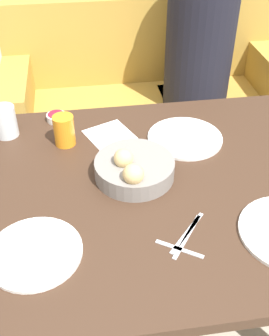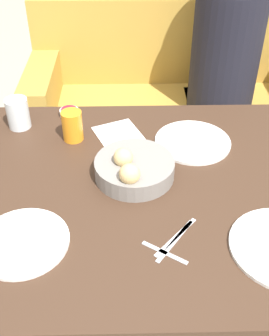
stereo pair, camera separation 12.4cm
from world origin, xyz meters
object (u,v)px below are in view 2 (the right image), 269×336
(fork_silver, at_px, (175,241))
(knife_silver, at_px, (176,237))
(bread_basket, at_px, (134,168))
(plate_far_center, at_px, (193,142))
(juice_glass, at_px, (72,126))
(water_tumbler, at_px, (18,113))
(couch, at_px, (170,114))
(spoon_coffee, at_px, (165,253))
(seated_person, at_px, (220,90))
(jam_bowl_berry, at_px, (69,112))
(plate_near_left, at_px, (23,242))
(napkin, at_px, (118,134))

(fork_silver, bearing_deg, knife_silver, 74.87)
(bread_basket, relative_size, plate_far_center, 0.95)
(juice_glass, xyz_separation_m, fork_silver, (0.30, -0.46, -0.05))
(water_tumbler, bearing_deg, couch, 51.40)
(knife_silver, relative_size, spoon_coffee, 1.19)
(couch, relative_size, spoon_coffee, 13.25)
(seated_person, bearing_deg, jam_bowl_berry, -140.98)
(jam_bowl_berry, relative_size, fork_silver, 0.49)
(plate_near_left, distance_m, spoon_coffee, 0.35)
(bread_basket, bearing_deg, fork_silver, -68.91)
(juice_glass, xyz_separation_m, jam_bowl_berry, (-0.03, 0.15, -0.04))
(couch, relative_size, knife_silver, 11.13)
(plate_near_left, distance_m, napkin, 0.54)
(plate_far_center, bearing_deg, water_tumbler, 168.96)
(seated_person, relative_size, bread_basket, 5.35)
(plate_near_left, distance_m, fork_silver, 0.38)
(plate_far_center, distance_m, knife_silver, 0.43)
(seated_person, relative_size, jam_bowl_berry, 18.20)
(plate_near_left, xyz_separation_m, knife_silver, (0.38, 0.01, -0.00))
(seated_person, bearing_deg, bread_basket, -116.44)
(juice_glass, relative_size, spoon_coffee, 0.93)
(plate_far_center, distance_m, jam_bowl_berry, 0.46)
(seated_person, height_order, fork_silver, seated_person)
(plate_far_center, distance_m, fork_silver, 0.44)
(seated_person, height_order, jam_bowl_berry, seated_person)
(napkin, bearing_deg, juice_glass, -170.41)
(plate_far_center, bearing_deg, bread_basket, -139.02)
(water_tumbler, height_order, knife_silver, water_tumbler)
(plate_near_left, bearing_deg, water_tumbler, 101.42)
(spoon_coffee, distance_m, napkin, 0.54)
(couch, height_order, fork_silver, couch)
(seated_person, height_order, spoon_coffee, seated_person)
(napkin, bearing_deg, bread_basket, -77.99)
(bread_basket, relative_size, juice_glass, 2.31)
(plate_far_center, bearing_deg, seated_person, 71.07)
(plate_near_left, bearing_deg, bread_basket, 42.17)
(bread_basket, relative_size, spoon_coffee, 2.14)
(plate_near_left, relative_size, juice_glass, 2.28)
(knife_silver, bearing_deg, seated_person, 73.14)
(fork_silver, xyz_separation_m, knife_silver, (0.00, 0.01, 0.00))
(knife_silver, bearing_deg, plate_near_left, -178.28)
(fork_silver, distance_m, spoon_coffee, 0.05)
(couch, relative_size, jam_bowl_berry, 21.08)
(bread_basket, height_order, spoon_coffee, bread_basket)
(couch, bearing_deg, knife_silver, -95.25)
(couch, height_order, plate_near_left, couch)
(couch, xyz_separation_m, fork_silver, (-0.12, -1.31, 0.42))
(bread_basket, xyz_separation_m, napkin, (-0.05, 0.23, -0.03))
(plate_near_left, bearing_deg, fork_silver, -0.08)
(couch, height_order, napkin, couch)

